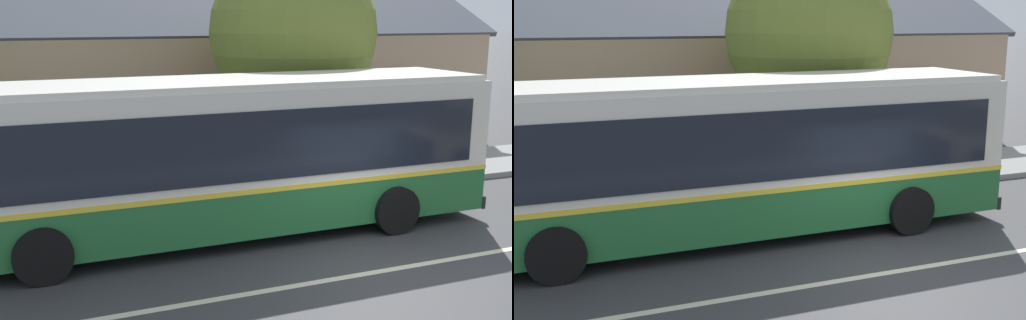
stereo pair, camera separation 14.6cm
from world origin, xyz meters
The scene contains 6 objects.
ground_plane centered at (0.00, 0.00, 0.00)m, with size 300.00×300.00×0.00m, color #38383A.
sidewalk_far centered at (0.00, 6.00, 0.07)m, with size 60.00×3.00×0.15m, color gray.
lane_divider_stripe centered at (0.00, 0.00, 0.00)m, with size 60.00×0.16×0.01m, color beige.
community_building centered at (-2.40, 14.22, 2.03)m, with size 25.26×10.32×7.34m.
transit_bus centered at (-2.48, 2.90, 1.72)m, with size 11.95×2.80×3.19m.
street_tree_primary centered at (1.25, 6.56, 3.84)m, with size 4.45×4.45×6.22m.
Camera 1 is at (-6.25, -9.00, 4.41)m, focal length 45.00 mm.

